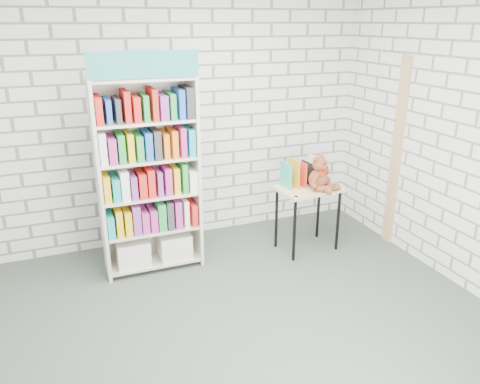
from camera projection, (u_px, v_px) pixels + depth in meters
name	position (u px, v px, depth m)	size (l,w,h in m)	color
ground	(241.00, 330.00, 3.92)	(4.50, 4.50, 0.00)	#3D483C
room_shell	(241.00, 119.00, 3.30)	(4.52, 4.02, 2.81)	silver
bookshelf	(148.00, 176.00, 4.60)	(0.98, 0.38, 2.20)	beige
display_table	(308.00, 196.00, 5.12)	(0.72, 0.53, 0.73)	#D4B77F
table_books	(304.00, 172.00, 5.12)	(0.49, 0.25, 0.28)	#29B494
teddy_bear	(320.00, 176.00, 4.97)	(0.35, 0.34, 0.37)	brown
door_trim	(396.00, 154.00, 5.16)	(0.05, 0.12, 2.10)	tan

